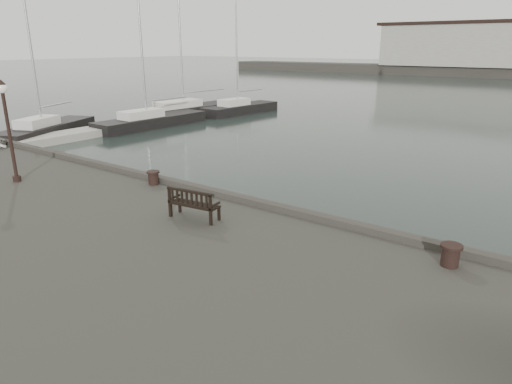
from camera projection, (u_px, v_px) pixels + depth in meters
ground at (244, 247)px, 14.24m from camera, size 400.00×400.00×0.00m
pontoon at (111, 129)px, 33.11m from camera, size 2.00×24.00×0.50m
bench at (194, 209)px, 12.21m from camera, size 1.48×0.67×0.82m
bollard_left at (153, 178)px, 15.25m from camera, size 0.45×0.45×0.46m
bollard_right at (450, 255)px, 9.59m from camera, size 0.55×0.55×0.48m
lamp_post at (7, 117)px, 14.99m from camera, size 0.34×0.34×3.42m
yacht_a at (47, 132)px, 31.73m from camera, size 5.54×8.71×11.82m
yacht_b at (189, 112)px, 41.29m from camera, size 3.38×12.37×15.86m
yacht_c at (152, 124)px, 35.23m from camera, size 2.59×9.55×12.78m
yacht_d at (240, 111)px, 42.32m from camera, size 2.89×8.43×10.60m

